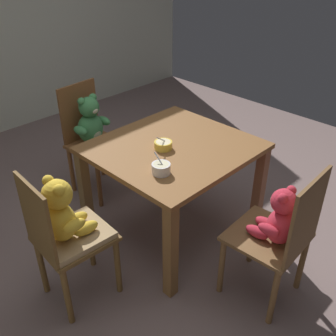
{
  "coord_description": "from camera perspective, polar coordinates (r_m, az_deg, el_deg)",
  "views": [
    {
      "loc": [
        -1.66,
        -1.59,
        1.94
      ],
      "look_at": [
        0.0,
        0.05,
        0.51
      ],
      "focal_mm": 41.64,
      "sensor_mm": 36.0,
      "label": 1
    }
  ],
  "objects": [
    {
      "name": "porridge_bowl_white_near_left",
      "position": [
        2.29,
        -1.02,
        -0.05
      ],
      "size": [
        0.11,
        0.12,
        0.12
      ],
      "color": "silver",
      "rests_on": "dining_table"
    },
    {
      "name": "porridge_bowl_yellow_center",
      "position": [
        2.56,
        -0.71,
        3.41
      ],
      "size": [
        0.13,
        0.12,
        0.11
      ],
      "color": "yellow",
      "rests_on": "dining_table"
    },
    {
      "name": "dining_table",
      "position": [
        2.67,
        0.77,
        1.2
      ],
      "size": [
        1.01,
        0.94,
        0.71
      ],
      "color": "brown",
      "rests_on": "ground_plane"
    },
    {
      "name": "teddy_chair_near_left",
      "position": [
        2.23,
        -14.88,
        -7.98
      ],
      "size": [
        0.42,
        0.39,
        0.89
      ],
      "rotation": [
        0.0,
        0.0,
        -0.06
      ],
      "color": "brown",
      "rests_on": "ground_plane"
    },
    {
      "name": "teddy_chair_far_center",
      "position": [
        3.23,
        -11.1,
        5.62
      ],
      "size": [
        0.43,
        0.44,
        0.91
      ],
      "rotation": [
        0.0,
        0.0,
        -1.48
      ],
      "color": "brown",
      "rests_on": "ground_plane"
    },
    {
      "name": "teddy_chair_near_front",
      "position": [
        2.26,
        15.92,
        -8.31
      ],
      "size": [
        0.43,
        0.43,
        0.91
      ],
      "rotation": [
        0.0,
        0.0,
        1.62
      ],
      "color": "brown",
      "rests_on": "ground_plane"
    },
    {
      "name": "ground_plane",
      "position": [
        3.02,
        0.68,
        -8.94
      ],
      "size": [
        5.2,
        5.2,
        0.04
      ],
      "color": "#76615E"
    }
  ]
}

